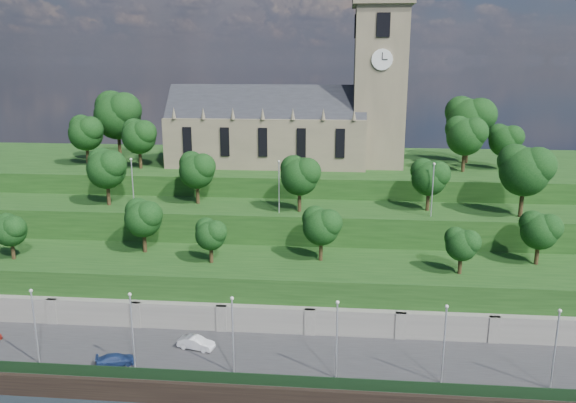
# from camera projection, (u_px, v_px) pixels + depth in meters

# --- Properties ---
(promenade) EXTENTS (160.00, 12.00, 2.00)m
(promenade) POSITION_uv_depth(u_px,v_px,m) (259.00, 364.00, 58.59)
(promenade) COLOR #2D2D30
(promenade) RESTS_ON ground
(quay_wall) EXTENTS (160.00, 0.50, 2.20)m
(quay_wall) POSITION_uv_depth(u_px,v_px,m) (250.00, 397.00, 52.72)
(quay_wall) COLOR black
(quay_wall) RESTS_ON ground
(fence) EXTENTS (160.00, 0.10, 1.20)m
(fence) POSITION_uv_depth(u_px,v_px,m) (251.00, 379.00, 52.98)
(fence) COLOR black
(fence) RESTS_ON promenade
(retaining_wall) EXTENTS (160.00, 2.10, 5.00)m
(retaining_wall) POSITION_uv_depth(u_px,v_px,m) (266.00, 325.00, 63.99)
(retaining_wall) COLOR slate
(retaining_wall) RESTS_ON ground
(embankment_lower) EXTENTS (160.00, 12.00, 8.00)m
(embankment_lower) POSITION_uv_depth(u_px,v_px,m) (272.00, 292.00, 69.44)
(embankment_lower) COLOR #183C14
(embankment_lower) RESTS_ON ground
(embankment_upper) EXTENTS (160.00, 10.00, 12.00)m
(embankment_upper) POSITION_uv_depth(u_px,v_px,m) (282.00, 248.00, 79.58)
(embankment_upper) COLOR #183C14
(embankment_upper) RESTS_ON ground
(hilltop) EXTENTS (160.00, 32.00, 15.00)m
(hilltop) POSITION_uv_depth(u_px,v_px,m) (294.00, 202.00, 99.50)
(hilltop) COLOR #183C14
(hilltop) RESTS_ON ground
(church) EXTENTS (38.60, 12.35, 27.60)m
(church) POSITION_uv_depth(u_px,v_px,m) (297.00, 119.00, 91.89)
(church) COLOR #6B604B
(church) RESTS_ON hilltop
(trees_lower) EXTENTS (68.27, 8.26, 6.98)m
(trees_lower) POSITION_uv_depth(u_px,v_px,m) (280.00, 227.00, 67.80)
(trees_lower) COLOR black
(trees_lower) RESTS_ON embankment_lower
(trees_upper) EXTENTS (62.51, 8.66, 9.45)m
(trees_upper) POSITION_uv_depth(u_px,v_px,m) (331.00, 170.00, 75.16)
(trees_upper) COLOR black
(trees_upper) RESTS_ON embankment_upper
(trees_hilltop) EXTENTS (72.87, 16.40, 11.86)m
(trees_hilltop) POSITION_uv_depth(u_px,v_px,m) (280.00, 123.00, 92.36)
(trees_hilltop) COLOR black
(trees_hilltop) RESTS_ON hilltop
(lamp_posts_promenade) EXTENTS (60.36, 0.36, 8.08)m
(lamp_posts_promenade) POSITION_uv_depth(u_px,v_px,m) (233.00, 330.00, 54.01)
(lamp_posts_promenade) COLOR #B2B2B7
(lamp_posts_promenade) RESTS_ON promenade
(lamp_posts_upper) EXTENTS (40.36, 0.36, 7.15)m
(lamp_posts_upper) POSITION_uv_depth(u_px,v_px,m) (279.00, 182.00, 74.21)
(lamp_posts_upper) COLOR #B2B2B7
(lamp_posts_upper) RESTS_ON embankment_upper
(car_middle) EXTENTS (4.19, 2.23, 1.31)m
(car_middle) POSITION_uv_depth(u_px,v_px,m) (196.00, 343.00, 59.66)
(car_middle) COLOR silver
(car_middle) RESTS_ON promenade
(car_right) EXTENTS (4.17, 2.77, 1.12)m
(car_right) POSITION_uv_depth(u_px,v_px,m) (116.00, 359.00, 56.51)
(car_right) COLOR navy
(car_right) RESTS_ON promenade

